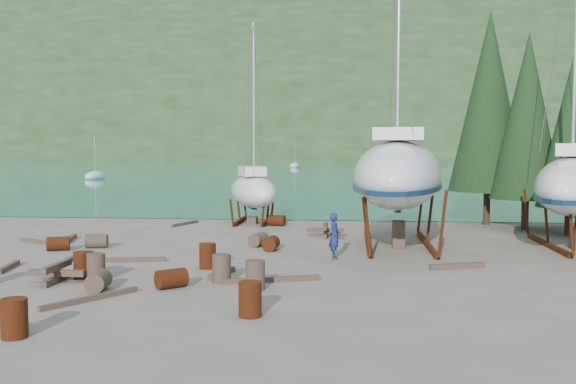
# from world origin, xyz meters

# --- Properties ---
(ground) EXTENTS (600.00, 600.00, 0.00)m
(ground) POSITION_xyz_m (0.00, 0.00, 0.00)
(ground) COLOR #5F5B4B
(ground) RESTS_ON ground
(bay_water) EXTENTS (700.00, 700.00, 0.00)m
(bay_water) POSITION_xyz_m (0.00, 315.00, 0.01)
(bay_water) COLOR #187876
(bay_water) RESTS_ON ground
(far_hill) EXTENTS (800.00, 360.00, 110.00)m
(far_hill) POSITION_xyz_m (0.00, 320.00, 0.00)
(far_hill) COLOR #1F3118
(far_hill) RESTS_ON ground
(far_house_left) EXTENTS (6.60, 5.60, 5.60)m
(far_house_left) POSITION_xyz_m (-60.00, 190.00, 2.92)
(far_house_left) COLOR beige
(far_house_left) RESTS_ON ground
(far_house_center) EXTENTS (6.60, 5.60, 5.60)m
(far_house_center) POSITION_xyz_m (-20.00, 190.00, 2.92)
(far_house_center) COLOR beige
(far_house_center) RESTS_ON ground
(far_house_right) EXTENTS (6.60, 5.60, 5.60)m
(far_house_right) POSITION_xyz_m (30.00, 190.00, 2.92)
(far_house_right) COLOR beige
(far_house_right) RESTS_ON ground
(cypress_near_right) EXTENTS (3.60, 3.60, 10.00)m
(cypress_near_right) POSITION_xyz_m (12.50, 12.00, 5.79)
(cypress_near_right) COLOR black
(cypress_near_right) RESTS_ON ground
(cypress_mid_right) EXTENTS (3.06, 3.06, 8.50)m
(cypress_mid_right) POSITION_xyz_m (14.00, 10.00, 4.92)
(cypress_mid_right) COLOR black
(cypress_mid_right) RESTS_ON ground
(cypress_back_left) EXTENTS (4.14, 4.14, 11.50)m
(cypress_back_left) POSITION_xyz_m (11.00, 14.00, 6.66)
(cypress_back_left) COLOR black
(cypress_back_left) RESTS_ON ground
(moored_boat_left) EXTENTS (2.00, 5.00, 6.05)m
(moored_boat_left) POSITION_xyz_m (-30.00, 60.00, 0.39)
(moored_boat_left) COLOR silver
(moored_boat_left) RESTS_ON ground
(moored_boat_mid) EXTENTS (2.00, 5.00, 6.05)m
(moored_boat_mid) POSITION_xyz_m (10.00, 80.00, 0.39)
(moored_boat_mid) COLOR silver
(moored_boat_mid) RESTS_ON ground
(moored_boat_far) EXTENTS (2.00, 5.00, 6.05)m
(moored_boat_far) POSITION_xyz_m (-8.00, 110.00, 0.39)
(moored_boat_far) COLOR silver
(moored_boat_far) RESTS_ON ground
(large_sailboat_near) EXTENTS (4.87, 12.55, 19.28)m
(large_sailboat_near) POSITION_xyz_m (5.64, 5.95, 3.10)
(large_sailboat_near) COLOR silver
(large_sailboat_near) RESTS_ON ground
(large_sailboat_far) EXTENTS (6.80, 10.71, 16.39)m
(large_sailboat_far) POSITION_xyz_m (13.00, 6.16, 2.68)
(large_sailboat_far) COLOR silver
(large_sailboat_far) RESTS_ON ground
(small_sailboat_shore) EXTENTS (4.43, 7.20, 11.01)m
(small_sailboat_shore) POSITION_xyz_m (-1.75, 13.48, 1.82)
(small_sailboat_shore) COLOR silver
(small_sailboat_shore) RESTS_ON ground
(worker) EXTENTS (0.50, 0.68, 1.74)m
(worker) POSITION_xyz_m (3.05, 2.49, 0.87)
(worker) COLOR navy
(worker) RESTS_ON ground
(drum_1) EXTENTS (0.66, 0.93, 0.58)m
(drum_1) POSITION_xyz_m (-3.71, -3.63, 0.29)
(drum_1) COLOR #2D2823
(drum_1) RESTS_ON ground
(drum_2) EXTENTS (1.03, 0.85, 0.58)m
(drum_2) POSITION_xyz_m (-8.22, 3.28, 0.29)
(drum_2) COLOR #58210F
(drum_2) RESTS_ON ground
(drum_3) EXTENTS (0.58, 0.58, 0.88)m
(drum_3) POSITION_xyz_m (-3.73, -8.32, 0.44)
(drum_3) COLOR #58210F
(drum_3) RESTS_ON ground
(drum_4) EXTENTS (0.97, 0.73, 0.58)m
(drum_4) POSITION_xyz_m (-0.31, 12.37, 0.29)
(drum_4) COLOR #58210F
(drum_4) RESTS_ON ground
(drum_5) EXTENTS (0.58, 0.58, 0.88)m
(drum_5) POSITION_xyz_m (-0.35, -2.12, 0.44)
(drum_5) COLOR #2D2823
(drum_5) RESTS_ON ground
(drum_6) EXTENTS (0.66, 0.93, 0.58)m
(drum_6) POSITION_xyz_m (0.42, 4.15, 0.29)
(drum_6) COLOR #58210F
(drum_6) RESTS_ON ground
(drum_7) EXTENTS (0.58, 0.58, 0.88)m
(drum_7) POSITION_xyz_m (1.18, -6.06, 0.44)
(drum_7) COLOR #58210F
(drum_7) RESTS_ON ground
(drum_10) EXTENTS (0.58, 0.58, 0.88)m
(drum_10) POSITION_xyz_m (-4.87, -2.04, 0.44)
(drum_10) COLOR #58210F
(drum_10) RESTS_ON ground
(drum_11) EXTENTS (0.86, 1.03, 0.58)m
(drum_11) POSITION_xyz_m (-0.25, 5.22, 0.29)
(drum_11) COLOR #2D2823
(drum_11) RESTS_ON ground
(drum_12) EXTENTS (1.04, 1.02, 0.58)m
(drum_12) POSITION_xyz_m (-1.67, -3.09, 0.29)
(drum_12) COLOR #58210F
(drum_12) RESTS_ON ground
(drum_14) EXTENTS (0.58, 0.58, 0.88)m
(drum_14) POSITION_xyz_m (-1.29, 0.09, 0.44)
(drum_14) COLOR #58210F
(drum_14) RESTS_ON ground
(drum_15) EXTENTS (0.98, 0.74, 0.58)m
(drum_15) POSITION_xyz_m (-6.93, 4.11, 0.29)
(drum_15) COLOR #2D2823
(drum_15) RESTS_ON ground
(drum_16) EXTENTS (0.58, 0.58, 0.88)m
(drum_16) POSITION_xyz_m (-4.31, -2.35, 0.44)
(drum_16) COLOR #2D2823
(drum_16) RESTS_ON ground
(drum_17) EXTENTS (0.58, 0.58, 0.88)m
(drum_17) POSITION_xyz_m (0.86, -3.04, 0.44)
(drum_17) COLOR #2D2823
(drum_17) RESTS_ON ground
(timber_1) EXTENTS (2.00, 0.85, 0.19)m
(timber_1) POSITION_xyz_m (7.34, 0.87, 0.10)
(timber_1) COLOR brown
(timber_1) RESTS_ON ground
(timber_2) EXTENTS (0.73, 2.22, 0.19)m
(timber_2) POSITION_xyz_m (-8.92, 5.96, 0.09)
(timber_2) COLOR brown
(timber_2) RESTS_ON ground
(timber_3) EXTENTS (1.81, 2.64, 0.15)m
(timber_3) POSITION_xyz_m (-3.43, -4.87, 0.07)
(timber_3) COLOR brown
(timber_3) RESTS_ON ground
(timber_4) EXTENTS (0.43, 1.71, 0.17)m
(timber_4) POSITION_xyz_m (-6.54, 1.53, 0.09)
(timber_4) COLOR brown
(timber_4) RESTS_ON ground
(timber_5) EXTENTS (2.99, 1.13, 0.16)m
(timber_5) POSITION_xyz_m (1.19, -1.94, 0.08)
(timber_5) COLOR brown
(timber_5) RESTS_ON ground
(timber_6) EXTENTS (0.66, 1.87, 0.19)m
(timber_6) POSITION_xyz_m (3.01, 8.47, 0.10)
(timber_6) COLOR brown
(timber_6) RESTS_ON ground
(timber_7) EXTENTS (0.63, 1.60, 0.17)m
(timber_7) POSITION_xyz_m (-0.54, -1.11, 0.09)
(timber_7) COLOR brown
(timber_7) RESTS_ON ground
(timber_9) EXTENTS (0.95, 2.33, 0.15)m
(timber_9) POSITION_xyz_m (-5.32, 12.25, 0.08)
(timber_9) COLOR brown
(timber_9) RESTS_ON ground
(timber_11) EXTENTS (2.42, 0.65, 0.15)m
(timber_11) POSITION_xyz_m (-4.33, 1.09, 0.08)
(timber_11) COLOR brown
(timber_11) RESTS_ON ground
(timber_12) EXTENTS (0.51, 1.92, 0.17)m
(timber_12) POSITION_xyz_m (-8.10, -0.75, 0.08)
(timber_12) COLOR brown
(timber_12) RESTS_ON ground
(timber_15) EXTENTS (2.69, 1.59, 0.15)m
(timber_15) POSITION_xyz_m (-9.72, 4.92, 0.07)
(timber_15) COLOR brown
(timber_15) RESTS_ON ground
(timber_pile_fore) EXTENTS (1.80, 1.80, 0.60)m
(timber_pile_fore) POSITION_xyz_m (-5.47, -2.63, 0.30)
(timber_pile_fore) COLOR brown
(timber_pile_fore) RESTS_ON ground
(timber_pile_aft) EXTENTS (1.80, 1.80, 0.60)m
(timber_pile_aft) POSITION_xyz_m (2.45, 8.47, 0.30)
(timber_pile_aft) COLOR brown
(timber_pile_aft) RESTS_ON ground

